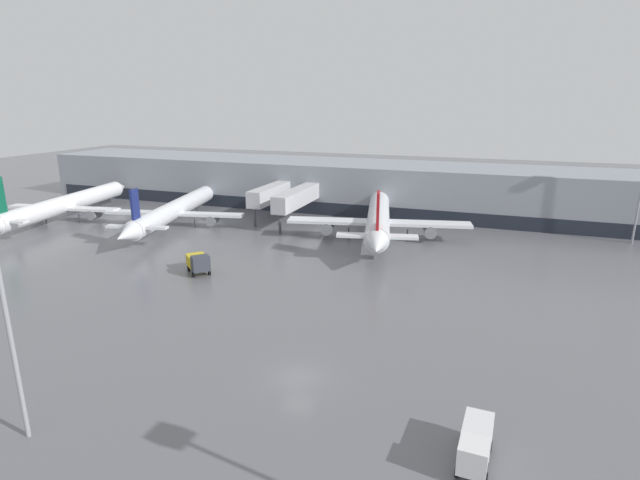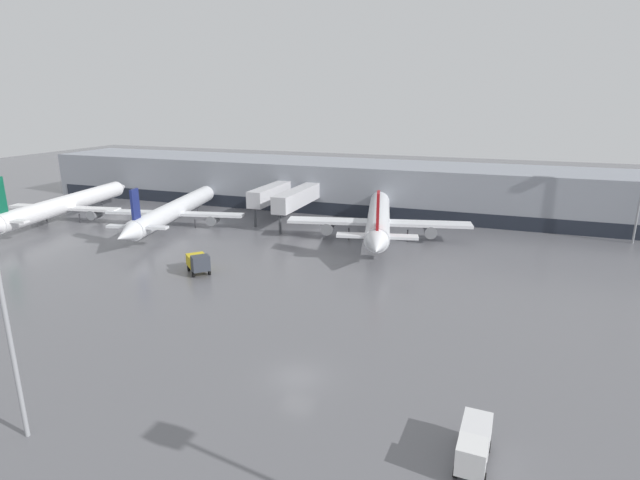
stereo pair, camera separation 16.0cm
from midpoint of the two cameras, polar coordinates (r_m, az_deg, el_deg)
ground_plane at (r=40.39m, az=-2.62°, el=-15.40°), size 320.00×320.00×0.00m
terminal_building at (r=96.11m, az=11.36°, el=5.67°), size 160.00×31.64×9.00m
parked_jet_1 at (r=88.02m, az=-16.39°, el=3.28°), size 23.84×37.04×8.65m
parked_jet_2 at (r=99.04m, az=-27.27°, el=3.60°), size 20.73×38.91×9.84m
parked_jet_3 at (r=76.61m, az=6.62°, el=2.42°), size 27.91×35.30×9.53m
service_truck_0 at (r=32.96m, az=17.21°, el=-21.26°), size 1.99×4.83×2.40m
service_truck_1 at (r=63.65m, az=-13.79°, el=-2.46°), size 4.42×4.36×2.55m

